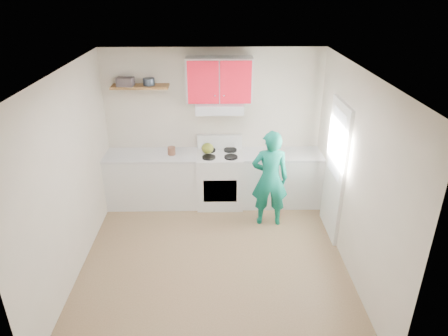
{
  "coord_description": "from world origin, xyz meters",
  "views": [
    {
      "loc": [
        0.05,
        -4.6,
        3.56
      ],
      "look_at": [
        0.15,
        0.55,
        1.15
      ],
      "focal_mm": 32.48,
      "sensor_mm": 36.0,
      "label": 1
    }
  ],
  "objects_px": {
    "kettle": "(208,148)",
    "crock": "(172,151)",
    "stove": "(220,179)",
    "person": "(270,179)",
    "tin": "(149,82)"
  },
  "relations": [
    {
      "from": "person",
      "to": "crock",
      "type": "bearing_deg",
      "value": -20.33
    },
    {
      "from": "kettle",
      "to": "crock",
      "type": "relative_size",
      "value": 1.33
    },
    {
      "from": "tin",
      "to": "person",
      "type": "xyz_separation_m",
      "value": [
        1.87,
        -0.82,
        -1.31
      ]
    },
    {
      "from": "stove",
      "to": "crock",
      "type": "height_order",
      "value": "crock"
    },
    {
      "from": "kettle",
      "to": "crock",
      "type": "height_order",
      "value": "kettle"
    },
    {
      "from": "stove",
      "to": "person",
      "type": "distance_m",
      "value": 1.04
    },
    {
      "from": "crock",
      "to": "person",
      "type": "bearing_deg",
      "value": -22.52
    },
    {
      "from": "crock",
      "to": "person",
      "type": "distance_m",
      "value": 1.7
    },
    {
      "from": "kettle",
      "to": "tin",
      "type": "bearing_deg",
      "value": 177.28
    },
    {
      "from": "stove",
      "to": "tin",
      "type": "height_order",
      "value": "tin"
    },
    {
      "from": "person",
      "to": "tin",
      "type": "bearing_deg",
      "value": -21.42
    },
    {
      "from": "tin",
      "to": "kettle",
      "type": "xyz_separation_m",
      "value": [
        0.91,
        -0.12,
        -1.09
      ]
    },
    {
      "from": "stove",
      "to": "tin",
      "type": "distance_m",
      "value": 1.98
    },
    {
      "from": "crock",
      "to": "person",
      "type": "height_order",
      "value": "person"
    },
    {
      "from": "tin",
      "to": "kettle",
      "type": "bearing_deg",
      "value": -7.51
    }
  ]
}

